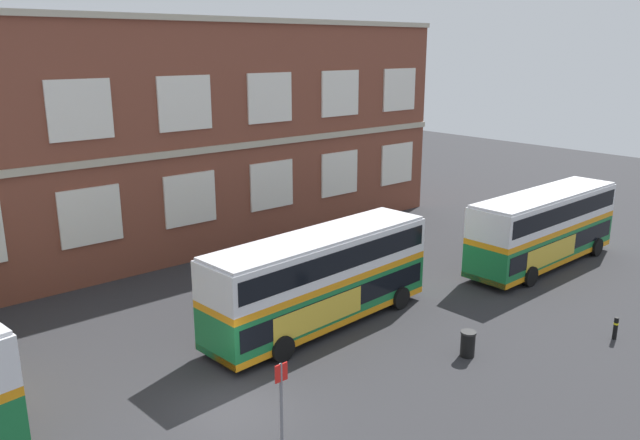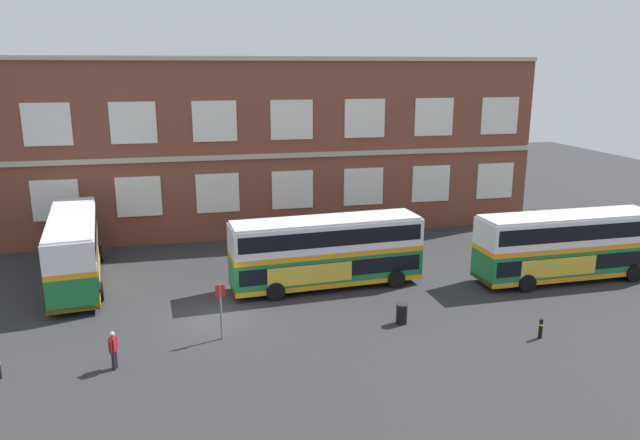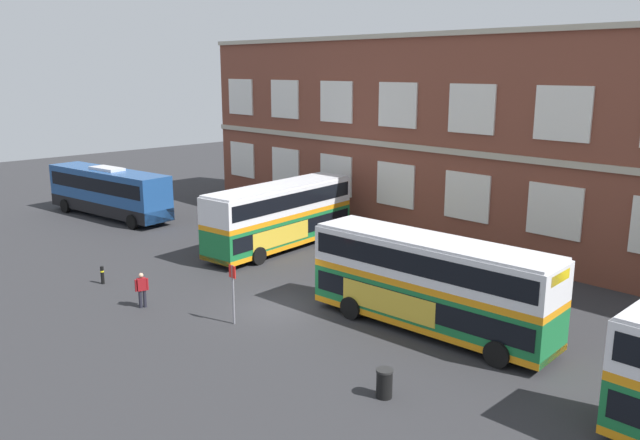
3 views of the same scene
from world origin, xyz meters
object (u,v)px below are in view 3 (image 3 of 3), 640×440
object	(u,v)px
waiting_passenger	(142,289)
bus_stand_flag	(233,289)
station_litter_bin	(384,383)
double_decker_middle	(430,283)
touring_coach	(109,192)
double_decker_near	(280,215)
safety_bollard_west	(102,275)

from	to	relation	value
waiting_passenger	bus_stand_flag	distance (m)	5.04
station_litter_bin	waiting_passenger	bearing A→B (deg)	-172.72
double_decker_middle	touring_coach	bearing A→B (deg)	179.68
double_decker_near	station_litter_bin	world-z (taller)	double_decker_near
double_decker_middle	bus_stand_flag	bearing A→B (deg)	-138.44
double_decker_middle	station_litter_bin	bearing A→B (deg)	-66.93
double_decker_near	double_decker_middle	distance (m)	14.76
double_decker_near	station_litter_bin	bearing A→B (deg)	-29.86
station_litter_bin	safety_bollard_west	distance (m)	18.11
double_decker_near	waiting_passenger	distance (m)	11.86
double_decker_middle	double_decker_near	bearing A→B (deg)	165.16
double_decker_near	station_litter_bin	size ratio (longest dim) A/B	10.91
double_decker_middle	bus_stand_flag	xyz separation A→B (m)	(-6.38, -5.66, -0.51)
waiting_passenger	station_litter_bin	bearing A→B (deg)	7.28
double_decker_near	bus_stand_flag	bearing A→B (deg)	-50.13
station_litter_bin	safety_bollard_west	bearing A→B (deg)	-175.15
touring_coach	bus_stand_flag	xyz separation A→B (m)	(23.59, -5.83, -0.27)
touring_coach	bus_stand_flag	distance (m)	24.31
bus_stand_flag	safety_bollard_west	bearing A→B (deg)	-169.43
bus_stand_flag	station_litter_bin	size ratio (longest dim) A/B	2.62
touring_coach	bus_stand_flag	world-z (taller)	touring_coach
double_decker_near	double_decker_middle	size ratio (longest dim) A/B	1.01
station_litter_bin	double_decker_near	bearing A→B (deg)	150.14
double_decker_middle	waiting_passenger	world-z (taller)	double_decker_middle
double_decker_middle	station_litter_bin	world-z (taller)	double_decker_middle
double_decker_near	touring_coach	bearing A→B (deg)	-167.06
touring_coach	safety_bollard_west	bearing A→B (deg)	-27.61
double_decker_near	safety_bollard_west	bearing A→B (deg)	-96.63
bus_stand_flag	station_litter_bin	xyz separation A→B (m)	(8.87, -0.18, -1.12)
touring_coach	station_litter_bin	distance (m)	33.04
double_decker_near	bus_stand_flag	world-z (taller)	double_decker_near
double_decker_middle	station_litter_bin	size ratio (longest dim) A/B	10.82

